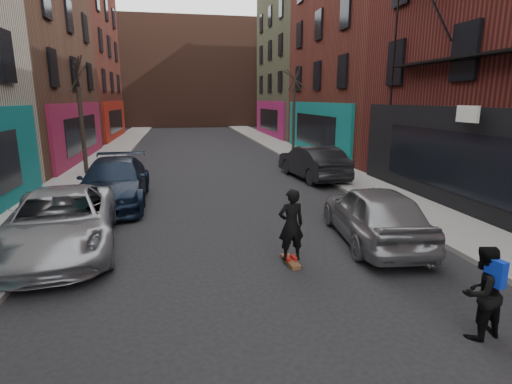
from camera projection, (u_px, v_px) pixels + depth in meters
name	position (u px, v px, depth m)	size (l,w,h in m)	color
sidewalk_left	(119.00, 147.00, 31.37)	(2.50, 84.00, 0.13)	gray
sidewalk_right	(274.00, 143.00, 33.67)	(2.50, 84.00, 0.13)	gray
buildings_right	(483.00, 11.00, 19.80)	(12.00, 56.00, 16.00)	#4A291F
building_far	(188.00, 75.00, 55.78)	(40.00, 10.00, 14.00)	#47281E
tree_left_far	(80.00, 106.00, 19.15)	(2.00, 2.00, 6.50)	black
tree_right_far	(294.00, 102.00, 27.13)	(2.00, 2.00, 6.80)	black
parked_left_far	(61.00, 221.00, 9.97)	(2.53, 5.49, 1.53)	#9B9DA4
parked_left_end	(114.00, 182.00, 14.41)	(2.28, 5.60, 1.63)	black
parked_right_far	(374.00, 213.00, 10.58)	(1.85, 4.59, 1.56)	gray
parked_right_end	(313.00, 162.00, 18.96)	(1.69, 4.86, 1.60)	black
skateboard	(290.00, 261.00, 9.31)	(0.22, 0.80, 0.10)	brown
skateboarder	(291.00, 225.00, 9.10)	(0.62, 0.40, 1.69)	black
pedestrian	(482.00, 292.00, 6.30)	(0.85, 0.71, 1.54)	black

